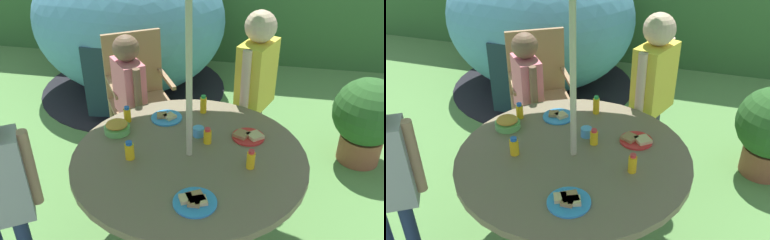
{
  "view_description": "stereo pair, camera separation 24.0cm",
  "coord_description": "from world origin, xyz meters",
  "views": [
    {
      "loc": [
        0.38,
        -1.93,
        2.12
      ],
      "look_at": [
        -0.0,
        0.1,
        0.89
      ],
      "focal_mm": 37.96,
      "sensor_mm": 36.0,
      "label": 1
    },
    {
      "loc": [
        0.61,
        -1.87,
        2.12
      ],
      "look_at": [
        -0.0,
        0.1,
        0.89
      ],
      "focal_mm": 37.96,
      "sensor_mm": 36.0,
      "label": 2
    }
  ],
  "objects": [
    {
      "name": "plate_near_left",
      "position": [
        0.33,
        0.24,
        0.72
      ],
      "size": [
        0.21,
        0.2,
        0.03
      ],
      "color": "red",
      "rests_on": "garden_table"
    },
    {
      "name": "wooden_chair",
      "position": [
        -0.67,
        1.09,
        0.56
      ],
      "size": [
        0.66,
        0.64,
        1.03
      ],
      "rotation": [
        0.0,
        0.0,
        0.55
      ],
      "color": "#93704C",
      "rests_on": "ground_plane"
    },
    {
      "name": "juice_bottle_near_right",
      "position": [
        0.09,
        0.14,
        0.76
      ],
      "size": [
        0.05,
        0.05,
        0.1
      ],
      "color": "yellow",
      "rests_on": "garden_table"
    },
    {
      "name": "child_in_yellow_shirt",
      "position": [
        0.34,
        0.88,
        0.86
      ],
      "size": [
        0.31,
        0.43,
        1.35
      ],
      "rotation": [
        0.0,
        0.0,
        -1.94
      ],
      "color": "#3F3F47",
      "rests_on": "ground_plane"
    },
    {
      "name": "cup_near",
      "position": [
        0.02,
        0.21,
        0.74
      ],
      "size": [
        0.07,
        0.07,
        0.06
      ],
      "primitive_type": "cylinder",
      "color": "#4C99D8",
      "rests_on": "garden_table"
    },
    {
      "name": "juice_bottle_center_front",
      "position": [
        -0.33,
        -0.11,
        0.76
      ],
      "size": [
        0.05,
        0.05,
        0.12
      ],
      "color": "yellow",
      "rests_on": "garden_table"
    },
    {
      "name": "child_in_pink_shirt",
      "position": [
        -0.61,
        0.72,
        0.74
      ],
      "size": [
        0.32,
        0.34,
        1.16
      ],
      "rotation": [
        0.0,
        0.0,
        -0.87
      ],
      "color": "navy",
      "rests_on": "ground_plane"
    },
    {
      "name": "ground_plane",
      "position": [
        0.0,
        0.0,
        -0.01
      ],
      "size": [
        10.0,
        10.0,
        0.02
      ],
      "primitive_type": "cube",
      "color": "#548442"
    },
    {
      "name": "snack_bowl",
      "position": [
        -0.5,
        0.15,
        0.75
      ],
      "size": [
        0.17,
        0.17,
        0.08
      ],
      "color": "#66B259",
      "rests_on": "garden_table"
    },
    {
      "name": "dome_tent",
      "position": [
        -1.08,
        2.19,
        0.79
      ],
      "size": [
        2.32,
        2.32,
        1.6
      ],
      "rotation": [
        0.0,
        0.0,
        0.11
      ],
      "color": "teal",
      "rests_on": "ground_plane"
    },
    {
      "name": "juice_bottle_far_right",
      "position": [
        -0.0,
        0.51,
        0.77
      ],
      "size": [
        0.04,
        0.04,
        0.13
      ],
      "color": "yellow",
      "rests_on": "garden_table"
    },
    {
      "name": "plate_center_back",
      "position": [
        0.11,
        -0.41,
        0.72
      ],
      "size": [
        0.23,
        0.23,
        0.03
      ],
      "color": "#338CD8",
      "rests_on": "garden_table"
    },
    {
      "name": "garden_table",
      "position": [
        0.0,
        0.0,
        0.58
      ],
      "size": [
        1.4,
        1.4,
        0.71
      ],
      "color": "brown",
      "rests_on": "ground_plane"
    },
    {
      "name": "juice_bottle_far_left",
      "position": [
        -0.48,
        0.3,
        0.76
      ],
      "size": [
        0.05,
        0.05,
        0.11
      ],
      "color": "yellow",
      "rests_on": "garden_table"
    },
    {
      "name": "juice_bottle_mid_left",
      "position": [
        0.36,
        -0.06,
        0.76
      ],
      "size": [
        0.05,
        0.05,
        0.12
      ],
      "color": "yellow",
      "rests_on": "garden_table"
    },
    {
      "name": "plate_front_edge",
      "position": [
        -0.23,
        0.38,
        0.72
      ],
      "size": [
        0.21,
        0.21,
        0.03
      ],
      "color": "#338CD8",
      "rests_on": "garden_table"
    }
  ]
}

